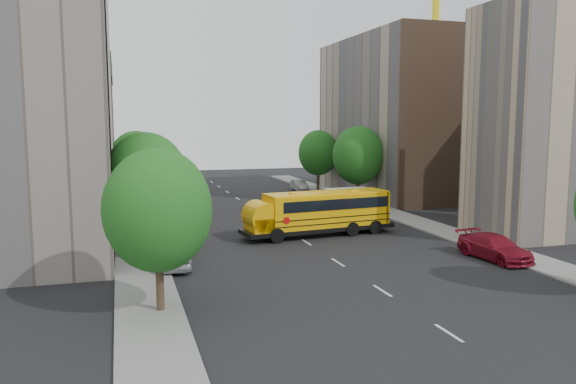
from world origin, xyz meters
name	(u,v)px	position (x,y,z in m)	size (l,w,h in m)	color
ground	(298,237)	(0.00, 0.00, 0.00)	(120.00, 120.00, 0.00)	black
sidewalk_left	(136,232)	(-11.50, 5.00, 0.06)	(3.00, 80.00, 0.12)	slate
sidewalk_right	(404,218)	(11.50, 5.00, 0.06)	(3.00, 80.00, 0.12)	slate
lane_markings	(264,215)	(0.00, 10.00, 0.01)	(0.15, 64.00, 0.01)	silver
building_left_cream	(39,101)	(-18.00, 6.00, 10.00)	(10.00, 26.00, 20.00)	beige
building_left_redbrick	(67,140)	(-18.00, 28.00, 6.50)	(10.00, 15.00, 13.00)	maroon
building_left_near	(15,122)	(-18.00, -4.50, 8.50)	(10.00, 7.00, 17.00)	tan
building_right_near	(547,122)	(18.00, -4.50, 8.50)	(10.00, 7.00, 17.00)	tan
building_right_far	(393,117)	(18.00, 20.00, 9.00)	(10.00, 22.00, 18.00)	tan
building_right_sidewall	(446,117)	(18.00, 9.00, 9.00)	(10.10, 0.30, 18.00)	brown
tower_crane	(451,0)	(30.25, 28.00, 24.48)	(28.50, 1.20, 35.75)	yellow
street_tree_0	(158,210)	(-11.00, -14.00, 4.64)	(4.80, 4.80, 7.41)	#38281C
street_tree_1	(146,181)	(-11.00, -4.00, 4.95)	(5.12, 5.12, 7.90)	#38281C
street_tree_2	(137,162)	(-11.00, 14.00, 4.83)	(4.99, 4.99, 7.71)	#38281C
street_tree_4	(358,155)	(11.00, 14.00, 5.08)	(5.25, 5.25, 8.10)	#38281C
street_tree_5	(318,153)	(11.00, 26.00, 4.70)	(4.86, 4.86, 7.51)	#38281C
school_bus	(317,211)	(1.55, 0.06, 1.87)	(12.11, 4.12, 3.35)	black
safari_truck	(342,200)	(7.52, 9.66, 1.19)	(5.36, 2.21, 2.26)	black
parked_car_0	(175,255)	(-9.60, -6.35, 0.77)	(1.81, 4.50, 1.53)	#B2B1B8
parked_car_1	(169,218)	(-8.80, 6.68, 0.73)	(1.54, 4.43, 1.46)	silver
parked_car_2	(159,199)	(-8.80, 18.88, 0.72)	(2.40, 5.21, 1.45)	black
parked_car_3	(495,247)	(9.60, -10.10, 0.78)	(2.17, 5.34, 1.55)	maroon
parked_car_4	(357,202)	(9.60, 10.80, 0.76)	(1.80, 4.48, 1.53)	#2E3950
parked_car_5	(299,185)	(8.80, 26.72, 0.68)	(1.45, 4.15, 1.37)	#969691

